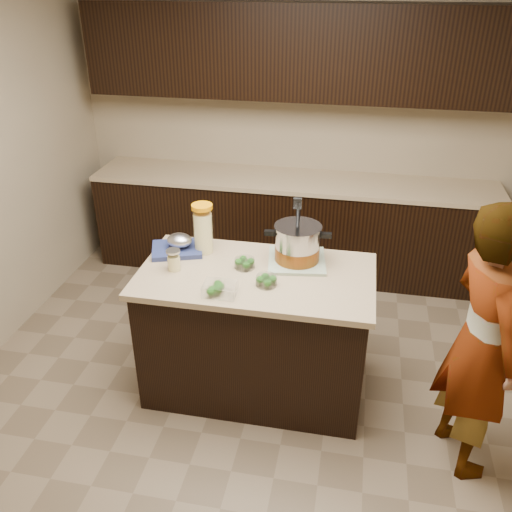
{
  "coord_description": "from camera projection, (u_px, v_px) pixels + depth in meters",
  "views": [
    {
      "loc": [
        0.56,
        -2.84,
        2.59
      ],
      "look_at": [
        0.0,
        0.0,
        1.02
      ],
      "focal_mm": 38.0,
      "sensor_mm": 36.0,
      "label": 1
    }
  ],
  "objects": [
    {
      "name": "lemonade_pitcher",
      "position": [
        203.0,
        230.0,
        3.53
      ],
      "size": [
        0.18,
        0.18,
        0.33
      ],
      "rotation": [
        0.0,
        0.0,
        0.4
      ],
      "color": "#F4E495",
      "rests_on": "island"
    },
    {
      "name": "room_shell",
      "position": [
        256.0,
        145.0,
        2.96
      ],
      "size": [
        4.04,
        4.04,
        2.72
      ],
      "color": "tan",
      "rests_on": "ground"
    },
    {
      "name": "blue_tray",
      "position": [
        178.0,
        246.0,
        3.58
      ],
      "size": [
        0.39,
        0.35,
        0.12
      ],
      "rotation": [
        0.0,
        0.0,
        0.33
      ],
      "color": "navy",
      "rests_on": "island"
    },
    {
      "name": "dish_towel",
      "position": [
        297.0,
        261.0,
        3.47
      ],
      "size": [
        0.41,
        0.41,
        0.02
      ],
      "primitive_type": "cube",
      "rotation": [
        0.0,
        0.0,
        0.14
      ],
      "color": "#587C53",
      "rests_on": "island"
    },
    {
      "name": "broccoli_tub_rect",
      "position": [
        220.0,
        290.0,
        3.12
      ],
      "size": [
        0.19,
        0.15,
        0.07
      ],
      "rotation": [
        0.0,
        0.0,
        0.02
      ],
      "color": "silver",
      "rests_on": "island"
    },
    {
      "name": "broccoli_tub_left",
      "position": [
        245.0,
        264.0,
        3.4
      ],
      "size": [
        0.15,
        0.15,
        0.06
      ],
      "rotation": [
        0.0,
        0.0,
        0.15
      ],
      "color": "silver",
      "rests_on": "island"
    },
    {
      "name": "stock_pot",
      "position": [
        297.0,
        245.0,
        3.42
      ],
      "size": [
        0.42,
        0.33,
        0.43
      ],
      "rotation": [
        0.0,
        0.0,
        0.09
      ],
      "color": "#B7B7BC",
      "rests_on": "dish_towel"
    },
    {
      "name": "broccoli_tub_right",
      "position": [
        266.0,
        281.0,
        3.21
      ],
      "size": [
        0.13,
        0.13,
        0.06
      ],
      "rotation": [
        0.0,
        0.0,
        0.05
      ],
      "color": "silver",
      "rests_on": "island"
    },
    {
      "name": "back_cabinets",
      "position": [
        294.0,
        173.0,
        4.83
      ],
      "size": [
        3.6,
        0.63,
        2.33
      ],
      "color": "black",
      "rests_on": "ground"
    },
    {
      "name": "ground_plane",
      "position": [
        256.0,
        384.0,
        3.78
      ],
      "size": [
        4.0,
        4.0,
        0.0
      ],
      "primitive_type": "plane",
      "color": "brown",
      "rests_on": "ground"
    },
    {
      "name": "person",
      "position": [
        482.0,
        343.0,
        2.87
      ],
      "size": [
        0.56,
        0.69,
        1.62
      ],
      "primitive_type": "imported",
      "rotation": [
        0.0,
        0.0,
        1.9
      ],
      "color": "gray",
      "rests_on": "ground"
    },
    {
      "name": "mason_jar",
      "position": [
        174.0,
        261.0,
        3.36
      ],
      "size": [
        0.12,
        0.12,
        0.15
      ],
      "rotation": [
        0.0,
        0.0,
        -0.42
      ],
      "color": "#F4E495",
      "rests_on": "island"
    },
    {
      "name": "island",
      "position": [
        256.0,
        332.0,
        3.56
      ],
      "size": [
        1.46,
        0.81,
        0.9
      ],
      "color": "black",
      "rests_on": "ground"
    }
  ]
}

